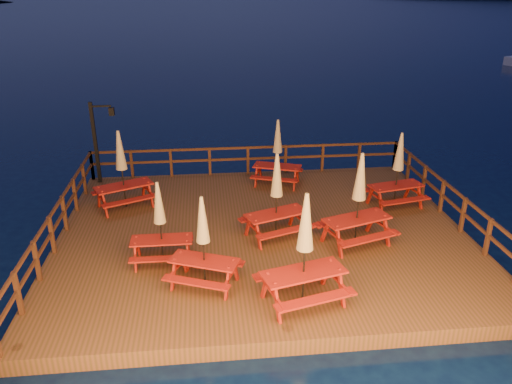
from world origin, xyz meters
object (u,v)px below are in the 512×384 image
at_px(lamp_post, 99,135).
at_px(picnic_table_2, 398,169).
at_px(picnic_table_0, 277,152).
at_px(picnic_table_1, 277,195).

relative_size(lamp_post, picnic_table_2, 1.19).
height_order(picnic_table_0, picnic_table_2, picnic_table_2).
xyz_separation_m(lamp_post, picnic_table_2, (9.93, -3.24, -0.49)).
xyz_separation_m(picnic_table_0, picnic_table_2, (3.59, -2.31, 0.04)).
distance_m(picnic_table_0, picnic_table_2, 4.26).
xyz_separation_m(picnic_table_1, picnic_table_2, (4.20, 1.72, -0.02)).
height_order(picnic_table_0, picnic_table_1, picnic_table_1).
relative_size(picnic_table_0, picnic_table_2, 0.97).
distance_m(picnic_table_0, picnic_table_1, 4.07).
bearing_deg(picnic_table_2, picnic_table_1, -169.86).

